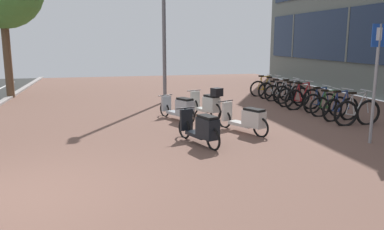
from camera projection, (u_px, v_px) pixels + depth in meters
The scene contains 17 objects.
ground at pixel (110, 194), 6.06m from camera, with size 21.00×40.00×0.13m.
bicycle_rack_00 at pixel (357, 113), 10.80m from camera, with size 1.45×0.48×1.03m.
bicycle_rack_01 at pixel (341, 109), 11.41m from camera, with size 1.34×0.48×0.99m.
bicycle_rack_02 at pixel (329, 106), 12.05m from camera, with size 1.29×0.48×0.92m.
bicycle_rack_03 at pixel (320, 103), 12.70m from camera, with size 1.28×0.48×0.93m.
bicycle_rack_04 at pixel (303, 99), 13.27m from camera, with size 1.42×0.48×1.03m.
bicycle_rack_05 at pixel (294, 97), 13.90m from camera, with size 1.38×0.48×1.00m.
bicycle_rack_06 at pixel (290, 94), 14.57m from camera, with size 1.40×0.48×1.00m.
bicycle_rack_07 at pixel (279, 92), 15.17m from camera, with size 1.31×0.48×0.94m.
bicycle_rack_08 at pixel (273, 90), 15.80m from camera, with size 1.35×0.48×0.98m.
bicycle_rack_09 at pixel (265, 88), 16.42m from camera, with size 1.31×0.48×0.97m.
scooter_near at pixel (247, 119), 9.88m from camera, with size 0.94×1.69×0.78m.
scooter_mid at pixel (202, 128), 8.73m from camera, with size 0.79×1.68×0.79m.
scooter_far at pixel (208, 103), 11.85m from camera, with size 0.86×1.63×0.99m.
scooter_extra at pixel (180, 108), 11.45m from camera, with size 0.93×1.57×0.72m.
parking_sign at pixel (376, 72), 8.67m from camera, with size 0.40×0.07×2.71m.
lamp_post at pixel (164, 4), 14.29m from camera, with size 0.20×0.52×6.69m.
Camera 1 is at (1.41, -5.85, 2.36)m, focal length 36.08 mm.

